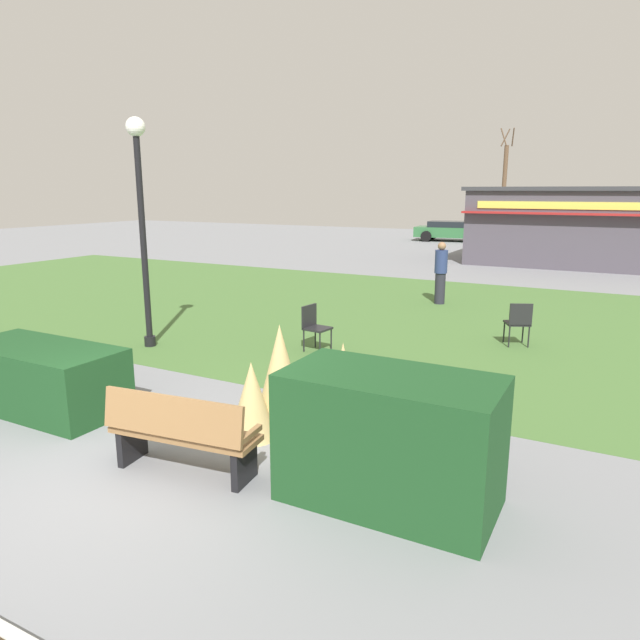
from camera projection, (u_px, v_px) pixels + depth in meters
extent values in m
plane|color=slate|center=(127.00, 474.00, 6.31)|extent=(80.00, 80.00, 0.00)
cube|color=#446B33|center=(407.00, 317.00, 14.07)|extent=(36.00, 12.00, 0.01)
cube|color=olive|center=(185.00, 433.00, 6.27)|extent=(1.74, 0.68, 0.06)
cube|color=olive|center=(171.00, 417.00, 6.01)|extent=(1.70, 0.32, 0.44)
cube|color=black|center=(132.00, 442.00, 6.58)|extent=(0.13, 0.45, 0.45)
cube|color=black|center=(244.00, 464.00, 6.06)|extent=(0.13, 0.45, 0.45)
cube|color=olive|center=(124.00, 413.00, 6.54)|extent=(0.11, 0.44, 0.06)
cube|color=olive|center=(250.00, 434.00, 5.96)|extent=(0.11, 0.44, 0.06)
cube|color=#19421E|center=(42.00, 378.00, 8.09)|extent=(2.46, 1.10, 0.92)
cube|color=#19421E|center=(390.00, 439.00, 5.63)|extent=(2.09, 1.10, 1.32)
cone|color=tan|center=(280.00, 376.00, 7.43)|extent=(0.72, 0.72, 1.38)
cone|color=tan|center=(252.00, 400.00, 7.14)|extent=(0.61, 0.61, 0.99)
cone|color=tan|center=(343.00, 390.00, 7.15)|extent=(0.57, 0.57, 1.23)
cylinder|color=black|center=(150.00, 341.00, 11.45)|extent=(0.22, 0.22, 0.20)
cylinder|color=black|center=(144.00, 245.00, 11.03)|extent=(0.12, 0.12, 4.03)
sphere|color=white|center=(135.00, 127.00, 10.54)|extent=(0.36, 0.36, 0.36)
cylinder|color=#2D4233|center=(383.00, 452.00, 5.92)|extent=(0.52, 0.52, 0.82)
cube|color=#47424C|center=(605.00, 229.00, 23.16)|extent=(10.31, 4.45, 3.02)
cube|color=#333338|center=(609.00, 189.00, 22.81)|extent=(10.61, 4.75, 0.16)
cube|color=maroon|center=(604.00, 215.00, 20.95)|extent=(10.41, 0.36, 0.08)
cube|color=#D8CC4C|center=(605.00, 206.00, 21.02)|extent=(9.28, 0.04, 0.28)
cube|color=black|center=(517.00, 323.00, 11.44)|extent=(0.59, 0.59, 0.04)
cube|color=black|center=(521.00, 315.00, 11.20)|extent=(0.41, 0.23, 0.44)
cylinder|color=black|center=(523.00, 332.00, 11.67)|extent=(0.03, 0.03, 0.45)
cylinder|color=black|center=(504.00, 332.00, 11.69)|extent=(0.03, 0.03, 0.45)
cylinder|color=black|center=(529.00, 337.00, 11.30)|extent=(0.03, 0.03, 0.45)
cylinder|color=black|center=(509.00, 336.00, 11.31)|extent=(0.03, 0.03, 0.45)
cube|color=black|center=(318.00, 329.00, 11.01)|extent=(0.49, 0.49, 0.04)
cube|color=black|center=(309.00, 316.00, 11.07)|extent=(0.09, 0.44, 0.44)
cylinder|color=black|center=(320.00, 343.00, 10.80)|extent=(0.03, 0.03, 0.45)
cylinder|color=black|center=(331.00, 339.00, 11.11)|extent=(0.03, 0.03, 0.45)
cylinder|color=black|center=(304.00, 340.00, 11.02)|extent=(0.03, 0.03, 0.45)
cylinder|color=black|center=(315.00, 336.00, 11.32)|extent=(0.03, 0.03, 0.45)
cylinder|color=#23232D|center=(440.00, 288.00, 15.64)|extent=(0.28, 0.28, 0.85)
cylinder|color=navy|center=(441.00, 262.00, 15.48)|extent=(0.34, 0.34, 0.62)
sphere|color=#8C6647|center=(442.00, 246.00, 15.38)|extent=(0.22, 0.22, 0.22)
cube|color=#2D6638|center=(451.00, 232.00, 34.81)|extent=(4.36, 2.21, 0.60)
cube|color=black|center=(449.00, 225.00, 34.77)|extent=(2.46, 1.81, 0.44)
cylinder|color=black|center=(475.00, 235.00, 35.20)|extent=(0.66, 0.28, 0.64)
cylinder|color=black|center=(470.00, 238.00, 33.55)|extent=(0.66, 0.28, 0.64)
cylinder|color=black|center=(432.00, 234.00, 36.17)|extent=(0.66, 0.28, 0.64)
cylinder|color=black|center=(426.00, 236.00, 34.52)|extent=(0.66, 0.28, 0.64)
cube|color=#B7BABF|center=(548.00, 235.00, 32.26)|extent=(4.25, 1.92, 0.60)
cube|color=black|center=(545.00, 228.00, 32.24)|extent=(2.35, 1.65, 0.44)
cylinder|color=black|center=(574.00, 239.00, 32.46)|extent=(0.65, 0.24, 0.64)
cylinder|color=black|center=(570.00, 242.00, 30.90)|extent=(0.65, 0.24, 0.64)
cylinder|color=black|center=(526.00, 237.00, 33.72)|extent=(0.65, 0.24, 0.64)
cylinder|color=black|center=(520.00, 240.00, 32.16)|extent=(0.65, 0.24, 0.64)
cylinder|color=brown|center=(504.00, 192.00, 37.71)|extent=(0.28, 0.28, 5.87)
cylinder|color=brown|center=(513.00, 137.00, 36.89)|extent=(0.25, 0.58, 1.12)
cylinder|color=brown|center=(506.00, 138.00, 37.29)|extent=(0.54, 0.36, 1.12)
cylinder|color=brown|center=(504.00, 137.00, 36.77)|extent=(0.54, 0.35, 1.12)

